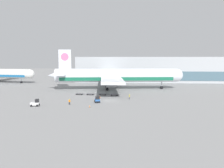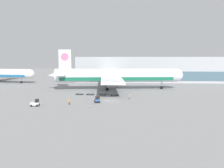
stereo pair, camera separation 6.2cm
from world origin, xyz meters
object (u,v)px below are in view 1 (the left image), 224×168
at_px(airplane_main, 115,76).
at_px(baggage_dolly_third, 103,94).
at_px(ground_crew_far, 129,96).
at_px(ground_crew_near, 69,101).
at_px(traffic_cone_near, 100,97).
at_px(baggage_tug_mid, 35,103).
at_px(baggage_tug_foreground, 97,100).
at_px(baggage_dolly_lead, 80,94).
at_px(baggage_dolly_trail, 115,94).
at_px(traffic_cone_far, 90,106).
at_px(baggage_dolly_second, 90,94).

distance_m(airplane_main, baggage_dolly_third, 16.07).
bearing_deg(ground_crew_far, baggage_dolly_third, -127.73).
xyz_separation_m(ground_crew_near, traffic_cone_near, (7.75, 10.49, -0.61)).
bearing_deg(ground_crew_far, airplane_main, -164.18).
bearing_deg(baggage_tug_mid, ground_crew_near, 5.63).
height_order(baggage_tug_foreground, baggage_dolly_lead, baggage_tug_foreground).
distance_m(baggage_tug_foreground, ground_crew_far, 11.40).
height_order(baggage_tug_foreground, baggage_tug_mid, same).
relative_size(baggage_dolly_trail, traffic_cone_far, 5.26).
bearing_deg(baggage_tug_mid, ground_crew_far, 14.00).
height_order(baggage_dolly_lead, ground_crew_far, ground_crew_far).
xyz_separation_m(baggage_tug_foreground, baggage_dolly_third, (0.34, 13.31, -0.49)).
bearing_deg(baggage_dolly_second, ground_crew_far, -22.81).
bearing_deg(traffic_cone_far, baggage_dolly_second, 98.46).
relative_size(baggage_dolly_second, traffic_cone_far, 5.26).
height_order(baggage_tug_mid, ground_crew_far, baggage_tug_mid).
bearing_deg(traffic_cone_near, baggage_dolly_trail, 51.01).
xyz_separation_m(baggage_tug_foreground, traffic_cone_far, (-1.34, -6.55, -0.53)).
relative_size(baggage_tug_foreground, traffic_cone_far, 3.78).
relative_size(baggage_dolly_lead, baggage_dolly_trail, 1.00).
height_order(baggage_dolly_lead, baggage_dolly_trail, same).
bearing_deg(traffic_cone_far, ground_crew_far, 47.39).
height_order(baggage_dolly_second, traffic_cone_near, traffic_cone_near).
xyz_separation_m(airplane_main, traffic_cone_far, (-5.32, -34.53, -5.49)).
distance_m(ground_crew_far, traffic_cone_far, 16.60).
xyz_separation_m(baggage_tug_foreground, baggage_dolly_trail, (4.68, 12.76, -0.49)).
xyz_separation_m(baggage_dolly_second, traffic_cone_far, (2.97, -19.94, -0.04)).
bearing_deg(baggage_dolly_trail, ground_crew_far, -47.93).
distance_m(airplane_main, baggage_dolly_trail, 16.19).
distance_m(traffic_cone_near, traffic_cone_far, 13.58).
bearing_deg(traffic_cone_near, baggage_tug_foreground, -89.87).
bearing_deg(ground_crew_near, baggage_tug_mid, -159.32).
relative_size(baggage_tug_foreground, baggage_dolly_trail, 0.72).
distance_m(baggage_dolly_third, baggage_dolly_trail, 4.37).
distance_m(baggage_tug_foreground, baggage_dolly_trail, 13.60).
relative_size(baggage_tug_mid, baggage_dolly_lead, 0.70).
bearing_deg(ground_crew_near, baggage_dolly_trail, 58.18).
relative_size(airplane_main, baggage_dolly_trail, 15.43).
bearing_deg(baggage_dolly_lead, traffic_cone_near, -32.83).
xyz_separation_m(airplane_main, baggage_dolly_trail, (0.69, -15.23, -5.45)).
height_order(baggage_dolly_third, traffic_cone_far, traffic_cone_far).
distance_m(baggage_dolly_third, ground_crew_near, 18.70).
xyz_separation_m(baggage_tug_mid, baggage_dolly_third, (17.28, 19.32, -0.49)).
height_order(baggage_dolly_lead, traffic_cone_near, traffic_cone_near).
relative_size(baggage_tug_mid, baggage_dolly_second, 0.70).
relative_size(airplane_main, traffic_cone_far, 81.23).
bearing_deg(ground_crew_far, traffic_cone_far, -41.62).
distance_m(baggage_tug_mid, baggage_dolly_lead, 21.43).
relative_size(baggage_tug_foreground, baggage_dolly_lead, 0.72).
xyz_separation_m(baggage_dolly_lead, baggage_dolly_trail, (13.07, -0.89, 0.00)).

